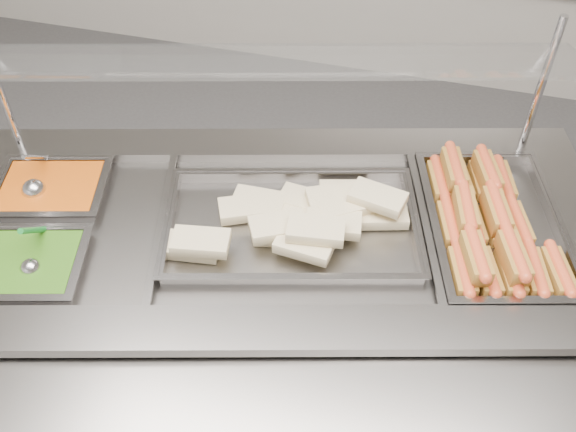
% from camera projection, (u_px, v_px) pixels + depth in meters
% --- Properties ---
extents(steam_counter, '(1.92, 1.22, 0.85)m').
position_uv_depth(steam_counter, '(273.00, 318.00, 1.98)').
color(steam_counter, slate).
rests_on(steam_counter, ground).
extents(tray_rail, '(1.70, 0.77, 0.05)m').
position_uv_depth(tray_rail, '(267.00, 399.00, 1.37)').
color(tray_rail, gray).
rests_on(tray_rail, steam_counter).
extents(sneeze_guard, '(1.58, 0.68, 0.42)m').
position_uv_depth(sneeze_guard, '(268.00, 64.00, 1.57)').
color(sneeze_guard, silver).
rests_on(sneeze_guard, steam_counter).
extents(pan_hotdogs, '(0.45, 0.59, 0.09)m').
position_uv_depth(pan_hotdogs, '(492.00, 231.00, 1.70)').
color(pan_hotdogs, gray).
rests_on(pan_hotdogs, steam_counter).
extents(pan_wraps, '(0.72, 0.53, 0.07)m').
position_uv_depth(pan_wraps, '(292.00, 228.00, 1.69)').
color(pan_wraps, gray).
rests_on(pan_wraps, steam_counter).
extents(pan_beans, '(0.33, 0.29, 0.09)m').
position_uv_depth(pan_beans, '(54.00, 197.00, 1.79)').
color(pan_beans, gray).
rests_on(pan_beans, steam_counter).
extents(pan_peas, '(0.33, 0.29, 0.09)m').
position_uv_depth(pan_peas, '(26.00, 272.00, 1.60)').
color(pan_peas, gray).
rests_on(pan_peas, steam_counter).
extents(hotdogs_in_buns, '(0.40, 0.52, 0.11)m').
position_uv_depth(hotdogs_in_buns, '(487.00, 222.00, 1.67)').
color(hotdogs_in_buns, '#935F1E').
rests_on(hotdogs_in_buns, pan_hotdogs).
extents(tortilla_wraps, '(0.60, 0.41, 0.09)m').
position_uv_depth(tortilla_wraps, '(300.00, 217.00, 1.67)').
color(tortilla_wraps, '#D4BA8E').
rests_on(tortilla_wraps, pan_wraps).
extents(ladle, '(0.08, 0.17, 0.15)m').
position_uv_depth(ladle, '(34.00, 188.00, 1.75)').
color(ladle, '#B3B3B8').
rests_on(ladle, pan_beans).
extents(serving_spoon, '(0.07, 0.16, 0.14)m').
position_uv_depth(serving_spoon, '(31.00, 261.00, 1.56)').
color(serving_spoon, '#B3B3B8').
rests_on(serving_spoon, pan_peas).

